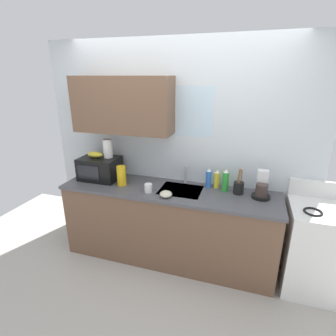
{
  "coord_description": "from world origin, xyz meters",
  "views": [
    {
      "loc": [
        0.82,
        -2.57,
        2.1
      ],
      "look_at": [
        0.0,
        0.0,
        1.15
      ],
      "focal_mm": 28.12,
      "sensor_mm": 36.0,
      "label": 1
    }
  ],
  "objects_px": {
    "banana_bunch": "(95,154)",
    "small_bowl": "(166,194)",
    "paper_towel_roll": "(108,148)",
    "coffee_maker": "(262,187)",
    "stove_range": "(316,248)",
    "microwave": "(100,168)",
    "cereal_canister": "(121,176)",
    "mug_white": "(148,188)",
    "utensil_crock": "(239,187)",
    "dish_soap_bottle_green": "(225,181)",
    "dish_soap_bottle_yellow": "(217,179)",
    "dish_soap_bottle_blue": "(209,178)"
  },
  "relations": [
    {
      "from": "banana_bunch",
      "to": "small_bowl",
      "type": "xyz_separation_m",
      "value": [
        0.98,
        -0.25,
        -0.27
      ]
    },
    {
      "from": "paper_towel_roll",
      "to": "coffee_maker",
      "type": "relative_size",
      "value": 0.79
    },
    {
      "from": "stove_range",
      "to": "microwave",
      "type": "xyz_separation_m",
      "value": [
        -2.45,
        0.04,
        0.58
      ]
    },
    {
      "from": "cereal_canister",
      "to": "mug_white",
      "type": "relative_size",
      "value": 2.41
    },
    {
      "from": "paper_towel_roll",
      "to": "mug_white",
      "type": "height_order",
      "value": "paper_towel_roll"
    },
    {
      "from": "stove_range",
      "to": "microwave",
      "type": "bearing_deg",
      "value": 178.95
    },
    {
      "from": "mug_white",
      "to": "utensil_crock",
      "type": "relative_size",
      "value": 0.33
    },
    {
      "from": "cereal_canister",
      "to": "stove_range",
      "type": "bearing_deg",
      "value": 1.45
    },
    {
      "from": "microwave",
      "to": "utensil_crock",
      "type": "bearing_deg",
      "value": 2.49
    },
    {
      "from": "coffee_maker",
      "to": "dish_soap_bottle_green",
      "type": "bearing_deg",
      "value": 174.69
    },
    {
      "from": "mug_white",
      "to": "paper_towel_roll",
      "type": "bearing_deg",
      "value": 158.4
    },
    {
      "from": "paper_towel_roll",
      "to": "cereal_canister",
      "type": "bearing_deg",
      "value": -32.01
    },
    {
      "from": "utensil_crock",
      "to": "stove_range",
      "type": "bearing_deg",
      "value": -8.17
    },
    {
      "from": "microwave",
      "to": "banana_bunch",
      "type": "xyz_separation_m",
      "value": [
        -0.05,
        0.0,
        0.17
      ]
    },
    {
      "from": "dish_soap_bottle_yellow",
      "to": "paper_towel_roll",
      "type": "bearing_deg",
      "value": -175.18
    },
    {
      "from": "paper_towel_roll",
      "to": "dish_soap_bottle_green",
      "type": "relative_size",
      "value": 0.87
    },
    {
      "from": "dish_soap_bottle_blue",
      "to": "utensil_crock",
      "type": "height_order",
      "value": "utensil_crock"
    },
    {
      "from": "paper_towel_roll",
      "to": "utensil_crock",
      "type": "height_order",
      "value": "paper_towel_roll"
    },
    {
      "from": "banana_bunch",
      "to": "paper_towel_roll",
      "type": "distance_m",
      "value": 0.18
    },
    {
      "from": "cereal_canister",
      "to": "small_bowl",
      "type": "relative_size",
      "value": 1.76
    },
    {
      "from": "dish_soap_bottle_blue",
      "to": "mug_white",
      "type": "relative_size",
      "value": 2.41
    },
    {
      "from": "microwave",
      "to": "mug_white",
      "type": "height_order",
      "value": "microwave"
    },
    {
      "from": "microwave",
      "to": "dish_soap_bottle_yellow",
      "type": "relative_size",
      "value": 2.15
    },
    {
      "from": "mug_white",
      "to": "dish_soap_bottle_yellow",
      "type": "bearing_deg",
      "value": 26.87
    },
    {
      "from": "paper_towel_roll",
      "to": "dish_soap_bottle_blue",
      "type": "distance_m",
      "value": 1.24
    },
    {
      "from": "cereal_canister",
      "to": "coffee_maker",
      "type": "bearing_deg",
      "value": 5.9
    },
    {
      "from": "dish_soap_bottle_yellow",
      "to": "cereal_canister",
      "type": "bearing_deg",
      "value": -166.2
    },
    {
      "from": "dish_soap_bottle_yellow",
      "to": "utensil_crock",
      "type": "xyz_separation_m",
      "value": [
        0.25,
        -0.09,
        -0.03
      ]
    },
    {
      "from": "banana_bunch",
      "to": "dish_soap_bottle_yellow",
      "type": "height_order",
      "value": "banana_bunch"
    },
    {
      "from": "dish_soap_bottle_yellow",
      "to": "cereal_canister",
      "type": "distance_m",
      "value": 1.09
    },
    {
      "from": "coffee_maker",
      "to": "dish_soap_bottle_yellow",
      "type": "bearing_deg",
      "value": 168.05
    },
    {
      "from": "coffee_maker",
      "to": "dish_soap_bottle_green",
      "type": "xyz_separation_m",
      "value": [
        -0.37,
        0.03,
        0.01
      ]
    },
    {
      "from": "dish_soap_bottle_yellow",
      "to": "mug_white",
      "type": "height_order",
      "value": "dish_soap_bottle_yellow"
    },
    {
      "from": "cereal_canister",
      "to": "mug_white",
      "type": "height_order",
      "value": "cereal_canister"
    },
    {
      "from": "coffee_maker",
      "to": "dish_soap_bottle_green",
      "type": "distance_m",
      "value": 0.38
    },
    {
      "from": "banana_bunch",
      "to": "coffee_maker",
      "type": "relative_size",
      "value": 0.71
    },
    {
      "from": "paper_towel_roll",
      "to": "utensil_crock",
      "type": "xyz_separation_m",
      "value": [
        1.54,
        0.02,
        -0.31
      ]
    },
    {
      "from": "coffee_maker",
      "to": "dish_soap_bottle_yellow",
      "type": "relative_size",
      "value": 1.31
    },
    {
      "from": "microwave",
      "to": "cereal_canister",
      "type": "bearing_deg",
      "value": -16.13
    },
    {
      "from": "stove_range",
      "to": "small_bowl",
      "type": "relative_size",
      "value": 8.31
    },
    {
      "from": "microwave",
      "to": "small_bowl",
      "type": "bearing_deg",
      "value": -15.01
    },
    {
      "from": "dish_soap_bottle_green",
      "to": "mug_white",
      "type": "bearing_deg",
      "value": -160.3
    },
    {
      "from": "small_bowl",
      "to": "banana_bunch",
      "type": "bearing_deg",
      "value": 165.64
    },
    {
      "from": "coffee_maker",
      "to": "paper_towel_roll",
      "type": "bearing_deg",
      "value": -179.73
    },
    {
      "from": "dish_soap_bottle_yellow",
      "to": "banana_bunch",
      "type": "bearing_deg",
      "value": -173.72
    },
    {
      "from": "microwave",
      "to": "dish_soap_bottle_blue",
      "type": "bearing_deg",
      "value": 6.15
    },
    {
      "from": "stove_range",
      "to": "paper_towel_roll",
      "type": "distance_m",
      "value": 2.49
    },
    {
      "from": "stove_range",
      "to": "coffee_maker",
      "type": "distance_m",
      "value": 0.8
    },
    {
      "from": "stove_range",
      "to": "dish_soap_bottle_blue",
      "type": "relative_size",
      "value": 4.73
    },
    {
      "from": "banana_bunch",
      "to": "cereal_canister",
      "type": "height_order",
      "value": "banana_bunch"
    }
  ]
}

